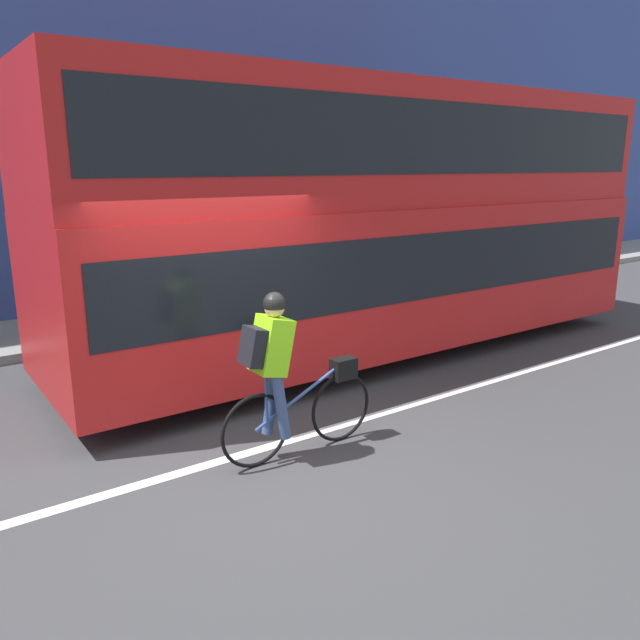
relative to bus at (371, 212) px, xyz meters
name	(u,v)px	position (x,y,z in m)	size (l,w,h in m)	color
ground_plane	(262,459)	(-3.21, -2.24, -2.15)	(80.00, 80.00, 0.00)	#38383A
road_center_line	(253,451)	(-3.21, -2.04, -2.14)	(50.00, 0.14, 0.01)	silver
sidewalk_curb	(91,328)	(-3.21, 3.62, -2.07)	(60.00, 2.30, 0.15)	gray
building_facade	(47,63)	(-3.21, 4.92, 2.38)	(60.00, 0.30, 9.06)	#33478C
bus	(371,212)	(0.00, 0.00, 0.00)	(9.43, 2.59, 3.90)	black
cyclist_on_bike	(284,371)	(-3.01, -2.34, -1.24)	(1.76, 0.32, 1.69)	black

